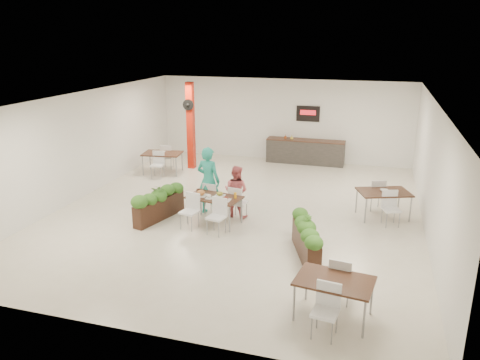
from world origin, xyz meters
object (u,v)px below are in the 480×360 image
(service_counter, at_px, (305,151))
(main_table, at_px, (214,201))
(red_column, at_px, (191,125))
(diner_woman, at_px, (236,191))
(planter_right, at_px, (306,236))
(diner_man, at_px, (208,181))
(side_table_a, at_px, (162,156))
(side_table_c, at_px, (334,286))
(side_table_b, at_px, (384,195))
(planter_left, at_px, (159,201))

(service_counter, distance_m, main_table, 6.89)
(red_column, distance_m, diner_woman, 5.29)
(main_table, xyz_separation_m, planter_right, (2.65, -1.26, -0.14))
(main_table, xyz_separation_m, diner_man, (-0.39, 0.65, 0.32))
(red_column, distance_m, diner_man, 4.84)
(side_table_a, bearing_deg, side_table_c, -55.05)
(main_table, height_order, diner_woman, diner_woman)
(service_counter, distance_m, side_table_c, 10.48)
(planter_right, height_order, side_table_a, planter_right)
(red_column, height_order, side_table_b, red_column)
(diner_man, height_order, side_table_c, diner_man)
(planter_right, bearing_deg, red_column, 130.69)
(red_column, xyz_separation_m, planter_left, (1.10, -5.03, -1.14))
(diner_man, height_order, planter_left, diner_man)
(side_table_a, bearing_deg, red_column, 43.92)
(red_column, xyz_separation_m, side_table_c, (6.12, -8.40, -1.01))
(diner_woman, relative_size, planter_right, 0.79)
(diner_man, relative_size, side_table_c, 1.15)
(service_counter, distance_m, diner_woman, 6.17)
(diner_woman, bearing_deg, planter_right, 150.23)
(side_table_a, relative_size, side_table_b, 1.00)
(diner_woman, distance_m, side_table_b, 4.04)
(side_table_c, bearing_deg, planter_right, 118.18)
(diner_man, bearing_deg, main_table, 131.61)
(diner_woman, height_order, side_table_b, diner_woman)
(red_column, relative_size, main_table, 1.76)
(red_column, distance_m, side_table_c, 10.44)
(diner_woman, distance_m, side_table_c, 5.18)
(red_column, xyz_separation_m, main_table, (2.64, -4.88, -1.01))
(side_table_c, bearing_deg, diner_man, 140.67)
(planter_left, bearing_deg, side_table_c, -33.89)
(service_counter, xyz_separation_m, side_table_a, (-4.74, -2.80, 0.15))
(diner_man, relative_size, side_table_b, 1.15)
(red_column, bearing_deg, side_table_c, -53.90)
(main_table, relative_size, planter_left, 0.99)
(main_table, xyz_separation_m, side_table_b, (4.30, 1.73, 0.01))
(diner_man, relative_size, planter_left, 1.04)
(main_table, distance_m, planter_right, 2.94)
(red_column, xyz_separation_m, diner_woman, (3.05, -4.23, -0.92))
(planter_left, relative_size, side_table_b, 1.10)
(planter_left, bearing_deg, red_column, 102.39)
(diner_man, bearing_deg, planter_left, 45.60)
(side_table_c, bearing_deg, diner_woman, 134.18)
(main_table, distance_m, diner_woman, 0.78)
(service_counter, xyz_separation_m, diner_woman, (-0.95, -6.09, 0.23))
(planter_right, height_order, side_table_b, planter_right)
(side_table_b, distance_m, side_table_c, 5.31)
(side_table_a, bearing_deg, side_table_b, -23.78)
(red_column, xyz_separation_m, planter_right, (5.28, -6.15, -1.14))
(planter_left, bearing_deg, side_table_a, 114.34)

